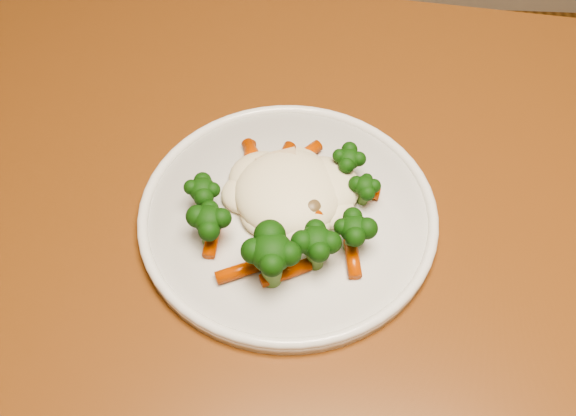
% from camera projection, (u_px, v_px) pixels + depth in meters
% --- Properties ---
extents(dining_table, '(1.39, 1.01, 0.75)m').
position_uv_depth(dining_table, '(304.00, 342.00, 0.70)').
color(dining_table, brown).
rests_on(dining_table, ground).
extents(plate, '(0.28, 0.28, 0.01)m').
position_uv_depth(plate, '(288.00, 217.00, 0.67)').
color(plate, white).
rests_on(plate, dining_table).
extents(meal, '(0.18, 0.19, 0.05)m').
position_uv_depth(meal, '(287.00, 207.00, 0.65)').
color(meal, '#FFF3CB').
rests_on(meal, plate).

